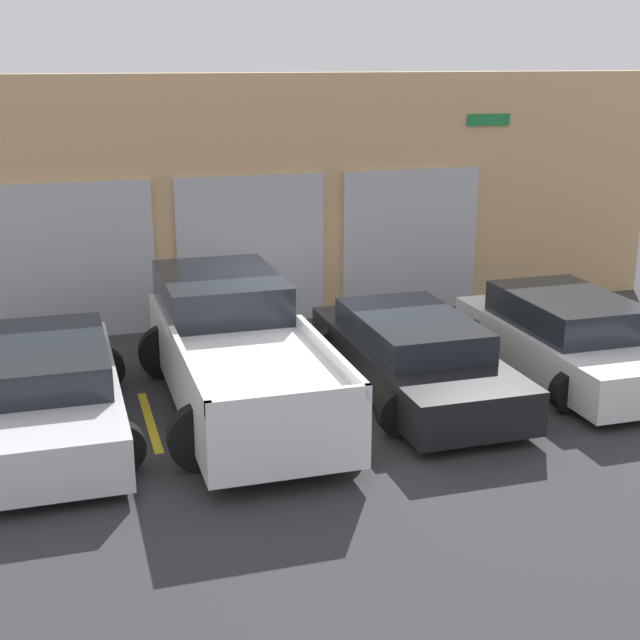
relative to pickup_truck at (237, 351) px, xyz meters
The scene contains 10 objects.
ground_plane 1.83m from the pickup_truck, 37.20° to the left, with size 28.00×28.00×0.00m, color #2D2D30.
shophouse_building 4.70m from the pickup_truck, 73.08° to the left, with size 16.51×0.68×4.58m.
pickup_truck is the anchor object (origin of this frame).
sedan_white 5.25m from the pickup_truck, ahead, with size 2.17×4.43×1.28m.
sedan_side 2.64m from the pickup_truck, ahead, with size 2.22×4.70×1.17m.
van_right 2.64m from the pickup_truck, behind, with size 2.23×4.74×1.23m.
parking_stripe_left 1.56m from the pickup_truck, 167.51° to the right, with size 0.12×2.20×0.01m, color gold.
parking_stripe_centre 1.56m from the pickup_truck, 12.49° to the right, with size 0.12×2.20×0.01m, color gold.
parking_stripe_right 4.02m from the pickup_truck, ahead, with size 0.12×2.20×0.01m, color gold.
parking_stripe_far_right 6.60m from the pickup_truck, ahead, with size 0.12×2.20×0.01m, color gold.
Camera 1 is at (-3.66, -12.91, 4.87)m, focal length 50.00 mm.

